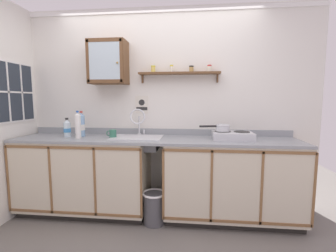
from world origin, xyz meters
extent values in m
plane|color=slate|center=(0.00, 0.00, 0.00)|extent=(6.37, 6.37, 0.00)
cube|color=silver|center=(0.00, 0.76, 1.27)|extent=(3.97, 0.05, 2.55)
cube|color=white|center=(0.00, 0.73, 2.50)|extent=(3.97, 0.02, 0.05)
cube|color=black|center=(-0.88, 0.47, 0.04)|extent=(1.53, 0.54, 0.08)
cube|color=beige|center=(-0.88, 0.44, 0.50)|extent=(1.56, 0.60, 0.84)
cube|color=brown|center=(-0.88, 0.13, 0.88)|extent=(1.56, 0.01, 0.03)
cube|color=brown|center=(-0.88, 0.13, 0.13)|extent=(1.56, 0.01, 0.03)
cube|color=brown|center=(-1.66, 0.13, 0.50)|extent=(0.02, 0.01, 0.77)
cube|color=brown|center=(-1.14, 0.13, 0.50)|extent=(0.02, 0.01, 0.77)
cube|color=brown|center=(-0.62, 0.13, 0.50)|extent=(0.02, 0.01, 0.77)
cube|color=brown|center=(-0.10, 0.13, 0.50)|extent=(0.02, 0.01, 0.77)
cube|color=black|center=(0.90, 0.47, 0.04)|extent=(1.49, 0.54, 0.08)
cube|color=beige|center=(0.90, 0.44, 0.50)|extent=(1.52, 0.60, 0.84)
cube|color=brown|center=(0.90, 0.13, 0.88)|extent=(1.52, 0.01, 0.03)
cube|color=brown|center=(0.90, 0.13, 0.13)|extent=(1.52, 0.01, 0.03)
cube|color=brown|center=(0.14, 0.13, 0.50)|extent=(0.02, 0.01, 0.77)
cube|color=brown|center=(0.65, 0.13, 0.50)|extent=(0.02, 0.01, 0.77)
cube|color=brown|center=(1.16, 0.13, 0.50)|extent=(0.02, 0.01, 0.77)
cube|color=brown|center=(1.66, 0.13, 0.50)|extent=(0.02, 0.01, 0.77)
cube|color=gray|center=(0.00, 0.44, 0.94)|extent=(3.33, 0.63, 0.03)
cube|color=gray|center=(0.00, 0.72, 0.99)|extent=(3.33, 0.02, 0.08)
cube|color=silver|center=(-0.21, 0.46, 0.96)|extent=(0.60, 0.42, 0.01)
cube|color=slate|center=(-0.21, 0.46, 0.82)|extent=(0.51, 0.35, 0.01)
cube|color=slate|center=(-0.21, 0.63, 0.88)|extent=(0.51, 0.01, 0.13)
cube|color=slate|center=(-0.21, 0.28, 0.88)|extent=(0.51, 0.01, 0.13)
cylinder|color=#4C4C51|center=(-0.21, 0.46, 0.82)|extent=(0.04, 0.04, 0.01)
cylinder|color=silver|center=(-0.24, 0.69, 0.96)|extent=(0.05, 0.05, 0.02)
cylinder|color=silver|center=(-0.24, 0.69, 1.09)|extent=(0.02, 0.02, 0.22)
torus|color=silver|center=(-0.24, 0.60, 1.20)|extent=(0.20, 0.02, 0.20)
cylinder|color=silver|center=(-0.18, 0.69, 1.00)|extent=(0.02, 0.02, 0.06)
cube|color=silver|center=(0.90, 0.47, 0.99)|extent=(0.45, 0.33, 0.08)
cylinder|color=#2D2D2D|center=(0.79, 0.49, 1.04)|extent=(0.18, 0.18, 0.01)
cylinder|color=#2D2D2D|center=(1.01, 0.49, 1.04)|extent=(0.18, 0.18, 0.01)
cylinder|color=black|center=(0.79, 0.32, 0.99)|extent=(0.03, 0.02, 0.03)
cylinder|color=black|center=(1.01, 0.32, 0.99)|extent=(0.03, 0.02, 0.03)
cylinder|color=silver|center=(0.79, 0.49, 1.08)|extent=(0.16, 0.16, 0.07)
torus|color=silver|center=(0.79, 0.49, 1.11)|extent=(0.16, 0.16, 0.01)
cylinder|color=black|center=(0.62, 0.45, 1.10)|extent=(0.20, 0.07, 0.02)
cylinder|color=silver|center=(-1.08, 0.43, 1.04)|extent=(0.08, 0.08, 0.18)
cone|color=silver|center=(-1.08, 0.43, 1.15)|extent=(0.08, 0.08, 0.04)
cylinder|color=#262626|center=(-1.08, 0.43, 1.18)|extent=(0.04, 0.04, 0.02)
cylinder|color=#3F8CCC|center=(-1.08, 0.43, 1.03)|extent=(0.09, 0.09, 0.05)
cylinder|color=white|center=(-0.89, 0.33, 1.09)|extent=(0.07, 0.07, 0.28)
cone|color=white|center=(-0.89, 0.33, 1.24)|extent=(0.06, 0.06, 0.03)
cylinder|color=#2D59B2|center=(-0.89, 0.33, 1.27)|extent=(0.03, 0.03, 0.02)
cylinder|color=white|center=(-0.89, 0.33, 1.09)|extent=(0.07, 0.07, 0.08)
cylinder|color=#8CB7E0|center=(-0.92, 0.49, 1.08)|extent=(0.08, 0.08, 0.26)
cone|color=#8CB7E0|center=(-0.92, 0.49, 1.23)|extent=(0.08, 0.08, 0.04)
cylinder|color=red|center=(-0.92, 0.49, 1.26)|extent=(0.04, 0.04, 0.02)
cylinder|color=white|center=(-0.92, 0.49, 1.07)|extent=(0.08, 0.08, 0.07)
cylinder|color=#337259|center=(-0.50, 0.41, 1.00)|extent=(0.08, 0.08, 0.10)
torus|color=#337259|center=(-0.55, 0.42, 1.01)|extent=(0.07, 0.01, 0.07)
cube|color=brown|center=(-0.60, 0.60, 1.86)|extent=(0.46, 0.26, 0.53)
cube|color=silver|center=(-0.60, 0.47, 1.86)|extent=(0.38, 0.01, 0.43)
cube|color=brown|center=(-0.81, 0.47, 1.86)|extent=(0.04, 0.01, 0.50)
cube|color=brown|center=(-0.39, 0.47, 1.86)|extent=(0.04, 0.01, 0.50)
cube|color=brown|center=(-0.60, 0.47, 2.10)|extent=(0.43, 0.01, 0.04)
cube|color=brown|center=(-0.60, 0.47, 1.62)|extent=(0.43, 0.01, 0.04)
sphere|color=olive|center=(-0.44, 0.45, 1.83)|extent=(0.02, 0.02, 0.02)
cube|color=brown|center=(0.27, 0.66, 1.73)|extent=(1.00, 0.14, 0.02)
cube|color=brown|center=(-0.20, 0.72, 1.67)|extent=(0.02, 0.03, 0.10)
cube|color=brown|center=(0.74, 0.72, 1.67)|extent=(0.02, 0.03, 0.10)
cylinder|color=#E0C659|center=(-0.05, 0.65, 1.77)|extent=(0.05, 0.05, 0.07)
cylinder|color=yellow|center=(-0.05, 0.65, 1.81)|extent=(0.05, 0.05, 0.02)
cylinder|color=silver|center=(0.18, 0.66, 1.78)|extent=(0.04, 0.04, 0.07)
cylinder|color=yellow|center=(0.18, 0.66, 1.82)|extent=(0.04, 0.04, 0.02)
cylinder|color=tan|center=(0.42, 0.67, 1.77)|extent=(0.05, 0.05, 0.06)
cylinder|color=black|center=(0.42, 0.67, 1.81)|extent=(0.05, 0.05, 0.02)
cylinder|color=silver|center=(0.64, 0.67, 1.77)|extent=(0.05, 0.05, 0.07)
cylinder|color=red|center=(0.64, 0.67, 1.82)|extent=(0.05, 0.05, 0.02)
cube|color=silver|center=(-0.21, 0.73, 1.34)|extent=(0.17, 0.01, 0.23)
cube|color=#262626|center=(-0.21, 0.73, 1.29)|extent=(0.14, 0.00, 0.04)
cylinder|color=#262626|center=(-0.21, 0.73, 1.37)|extent=(0.08, 0.00, 0.08)
cube|color=#262D38|center=(-1.67, 0.35, 1.49)|extent=(0.01, 0.60, 0.68)
cube|color=white|center=(-1.68, 0.35, 1.49)|extent=(0.02, 0.64, 0.72)
cube|color=white|center=(-1.67, 0.25, 1.49)|extent=(0.01, 0.02, 0.68)
cube|color=white|center=(-1.67, 0.46, 1.49)|extent=(0.01, 0.02, 0.68)
cube|color=white|center=(-1.67, 0.35, 1.49)|extent=(0.01, 0.60, 0.02)
cylinder|color=#4C4C51|center=(0.02, 0.25, 0.18)|extent=(0.24, 0.24, 0.35)
torus|color=white|center=(0.02, 0.25, 0.35)|extent=(0.27, 0.27, 0.02)
camera|label=1|loc=(0.45, -2.28, 1.41)|focal=25.25mm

